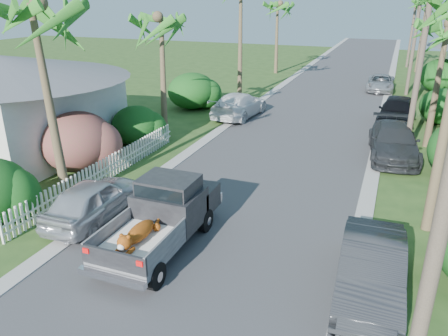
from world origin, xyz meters
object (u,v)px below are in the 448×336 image
at_px(parked_car_rf, 397,111).
at_px(utility_pole_a, 448,192).
at_px(palm_r_d, 427,0).
at_px(utility_pole_c, 416,33).
at_px(utility_pole_d, 413,22).
at_px(parked_car_rd, 380,83).
at_px(palm_l_b, 160,18).
at_px(pickup_truck, 166,212).
at_px(palm_r_b, 448,25).
at_px(parked_car_lf, 239,105).
at_px(parked_car_rn, 371,271).
at_px(parked_car_rm, 394,142).
at_px(utility_pole_b, 421,59).
at_px(palm_l_d, 278,4).
at_px(house_left, 2,107).
at_px(palm_l_a, 35,5).
at_px(parked_car_ln, 94,200).

distance_m(parked_car_rf, utility_pole_a, 21.14).
bearing_deg(palm_r_d, utility_pole_c, -94.29).
bearing_deg(utility_pole_c, utility_pole_d, 90.00).
height_order(parked_car_rf, utility_pole_d, utility_pole_d).
relative_size(parked_car_rd, palm_l_b, 0.60).
bearing_deg(palm_l_b, utility_pole_c, 52.22).
distance_m(pickup_truck, palm_l_b, 12.49).
xyz_separation_m(palm_r_b, utility_pole_a, (-1.00, -17.00, -1.35)).
bearing_deg(parked_car_lf, palm_r_b, 173.89).
xyz_separation_m(parked_car_rf, palm_r_b, (1.60, -3.79, 5.12)).
bearing_deg(utility_pole_a, pickup_truck, 149.99).
xyz_separation_m(parked_car_rn, parked_car_rf, (0.24, 17.23, 0.09)).
distance_m(parked_car_rm, utility_pole_b, 3.89).
bearing_deg(parked_car_rm, utility_pole_d, 83.08).
relative_size(pickup_truck, palm_r_b, 0.71).
xyz_separation_m(palm_l_d, house_left, (-6.50, -27.00, -4.32)).
bearing_deg(palm_l_a, palm_r_b, 43.15).
bearing_deg(palm_l_b, palm_r_d, 64.59).
relative_size(parked_car_rn, utility_pole_c, 0.50).
bearing_deg(parked_car_rf, palm_r_d, 89.80).
xyz_separation_m(parked_car_ln, palm_l_d, (-2.12, 31.55, 5.73)).
bearing_deg(palm_l_d, utility_pole_b, -60.05).
relative_size(parked_car_rn, parked_car_lf, 0.86).
distance_m(pickup_truck, parked_car_rd, 27.27).
xyz_separation_m(pickup_truck, house_left, (-11.65, 4.99, 1.11)).
distance_m(parked_car_rf, parked_car_ln, 18.84).
xyz_separation_m(parked_car_rn, palm_r_b, (1.84, 13.44, 5.21)).
height_order(parked_car_rn, house_left, house_left).
relative_size(parked_car_rd, parked_car_ln, 1.06).
bearing_deg(parked_car_rd, parked_car_rm, -85.45).
height_order(palm_l_d, palm_r_b, palm_l_d).
bearing_deg(parked_car_ln, utility_pole_a, 154.09).
bearing_deg(palm_l_a, utility_pole_d, 73.56).
xyz_separation_m(palm_l_d, utility_pole_a, (12.10, -36.00, -1.84)).
bearing_deg(utility_pole_c, parked_car_rf, -93.73).
bearing_deg(palm_r_b, palm_l_b, -167.38).
distance_m(palm_l_b, palm_l_d, 22.00).
xyz_separation_m(pickup_truck, utility_pole_d, (6.95, 40.99, 3.59)).
distance_m(parked_car_rf, palm_r_d, 22.07).
bearing_deg(palm_r_b, utility_pole_d, 92.05).
bearing_deg(palm_l_d, utility_pole_c, -26.38).
bearing_deg(parked_car_lf, palm_l_d, -78.00).
relative_size(parked_car_lf, utility_pole_c, 0.58).
bearing_deg(parked_car_ln, utility_pole_b, -135.29).
xyz_separation_m(pickup_truck, utility_pole_c, (6.95, 25.99, 3.59)).
height_order(parked_car_ln, utility_pole_b, utility_pole_b).
distance_m(palm_l_a, utility_pole_d, 41.77).
bearing_deg(palm_r_d, parked_car_rn, -92.60).
bearing_deg(parked_car_rd, palm_r_b, -78.18).
bearing_deg(palm_l_b, parked_car_rm, 3.64).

